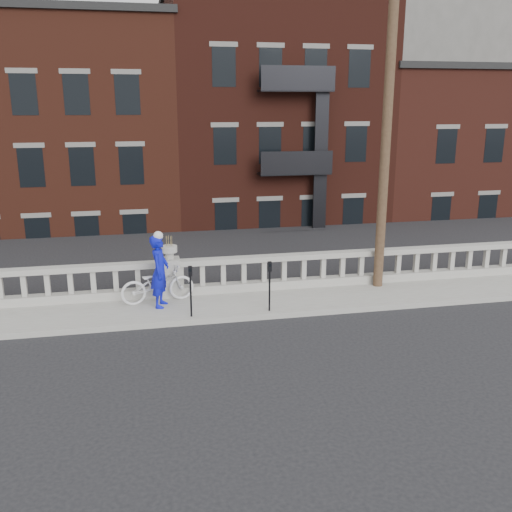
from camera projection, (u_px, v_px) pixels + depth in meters
The scene contains 10 objects.
ground at pixel (183, 358), 12.73m from camera, with size 120.00×120.00×0.00m, color black.
sidewalk at pixel (174, 309), 15.54m from camera, with size 32.00×2.20×0.15m, color gray.
balustrade at pixel (171, 279), 16.30m from camera, with size 28.00×0.34×1.03m.
planter_pedestal at pixel (170, 273), 16.25m from camera, with size 0.55×0.55×1.76m.
lower_level at pixel (159, 153), 33.93m from camera, with size 80.00×44.00×20.80m.
utility_pole at pixel (388, 113), 15.98m from camera, with size 1.60×0.28×10.00m.
parking_meter_c at pixel (191, 285), 14.58m from camera, with size 0.10×0.09×1.36m.
parking_meter_d at pixel (270, 280), 14.99m from camera, with size 0.10×0.09×1.36m.
bicycle at pixel (157, 284), 15.74m from camera, with size 0.71×2.03×1.07m, color silver.
cyclist at pixel (160, 271), 15.31m from camera, with size 0.72×0.47×1.98m, color #0C12BB.
Camera 1 is at (-0.77, -11.78, 5.53)m, focal length 40.00 mm.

